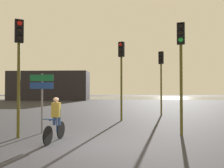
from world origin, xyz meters
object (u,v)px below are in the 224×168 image
traffic_light_center (121,66)px  direction_sign_post (42,92)px  traffic_light_near_right (181,57)px  cyclist (56,119)px  distant_building (49,86)px  traffic_light_near_left (19,56)px  traffic_light_far_right (161,71)px

traffic_light_center → direction_sign_post: traffic_light_center is taller
traffic_light_near_right → cyclist: (-4.92, -1.36, -2.44)m
traffic_light_center → cyclist: traffic_light_center is taller
distant_building → traffic_light_near_right: distant_building is taller
direction_sign_post → traffic_light_near_left: bearing=66.0°
traffic_light_near_left → direction_sign_post: traffic_light_near_left is taller
distant_building → cyclist: distant_building is taller
traffic_light_near_right → direction_sign_post: 6.17m
traffic_light_center → direction_sign_post: 5.39m
distant_building → cyclist: (10.28, -28.97, -1.63)m
traffic_light_near_left → cyclist: size_ratio=2.75×
direction_sign_post → cyclist: size_ratio=1.53×
traffic_light_near_left → cyclist: 2.96m
traffic_light_center → cyclist: 6.29m
direction_sign_post → traffic_light_near_right: bearing=-172.9°
distant_building → traffic_light_near_left: distant_building is taller
distant_building → traffic_light_far_right: (15.53, -20.83, 0.77)m
traffic_light_near_left → traffic_light_far_right: size_ratio=1.00×
traffic_light_near_right → traffic_light_far_right: bearing=-75.8°
traffic_light_near_left → cyclist: bearing=131.5°
distant_building → traffic_light_near_right: 31.53m
traffic_light_center → distant_building: bearing=-36.9°
traffic_light_center → cyclist: (-2.37, -5.27, -2.48)m
distant_building → traffic_light_near_right: size_ratio=2.86×
traffic_light_near_right → direction_sign_post: size_ratio=1.81×
traffic_light_center → traffic_light_near_right: traffic_light_center is taller
traffic_light_near_right → direction_sign_post: bearing=16.4°
traffic_light_near_left → traffic_light_near_right: size_ratio=0.99×
traffic_light_near_left → traffic_light_far_right: traffic_light_near_left is taller
traffic_light_far_right → cyclist: size_ratio=2.74×
traffic_light_center → traffic_light_far_right: traffic_light_center is taller
traffic_light_near_right → traffic_light_near_left: bearing=24.6°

